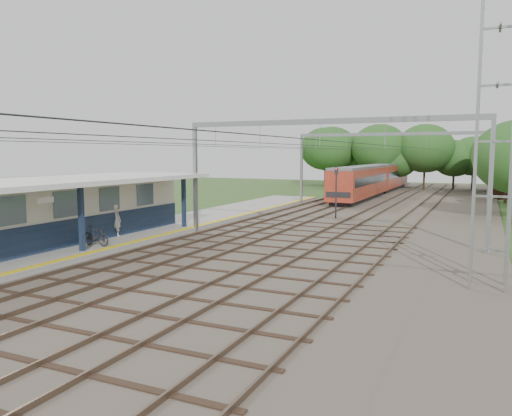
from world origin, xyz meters
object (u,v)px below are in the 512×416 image
Objects in this scene: signal_post at (336,188)px; person at (116,220)px; bicycle at (96,236)px; train at (376,178)px.

person is at bearing -140.03° from signal_post.
signal_post is (7.60, 17.85, 1.58)m from bicycle.
train is at bearing 74.20° from signal_post.
signal_post reaches higher than bicycle.
train reaches higher than person.
signal_post is (1.85, -24.52, 0.42)m from train.
train is 8.57× the size of signal_post.
train is at bearing -98.35° from person.
person is at bearing 23.41° from bicycle.
bicycle is at bearing -133.17° from signal_post.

